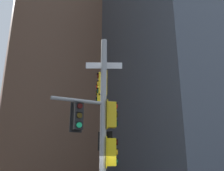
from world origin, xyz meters
name	(u,v)px	position (x,y,z in m)	size (l,w,h in m)	color
building_tower_right	(181,29)	(14.46, 10.74, 17.26)	(16.03, 16.03, 34.53)	#4C5460
building_mid_block	(63,38)	(3.49, 22.34, 19.18)	(13.88, 13.88, 38.36)	brown
signal_pole_assembly	(101,115)	(0.09, 0.42, 4.12)	(3.28, 3.17, 7.30)	#9EA0A3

